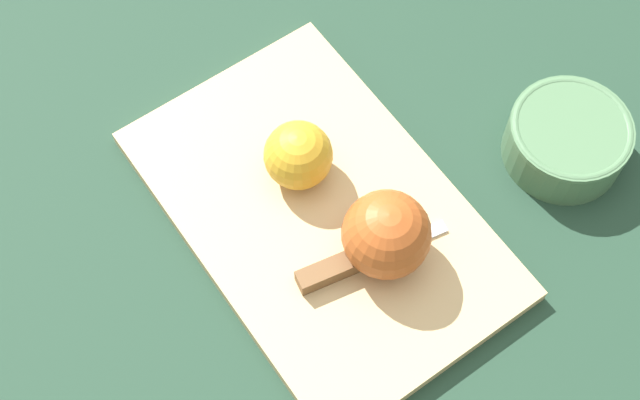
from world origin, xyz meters
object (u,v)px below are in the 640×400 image
object	(u,v)px
apple_half_right	(386,235)
apple_half_left	(298,155)
bowl	(567,138)
knife	(340,267)

from	to	relation	value
apple_half_right	apple_half_left	bearing A→B (deg)	-43.23
bowl	apple_half_right	bearing A→B (deg)	-95.12
bowl	knife	bearing A→B (deg)	-96.62
apple_half_right	bowl	distance (m)	0.21
apple_half_left	knife	distance (m)	0.11
apple_half_left	apple_half_right	xyz separation A→B (m)	(0.11, 0.01, 0.01)
apple_half_right	bowl	size ratio (longest dim) A/B	0.68
knife	apple_half_right	bearing A→B (deg)	-0.71
apple_half_left	apple_half_right	world-z (taller)	apple_half_right
apple_half_left	knife	size ratio (longest dim) A/B	0.44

